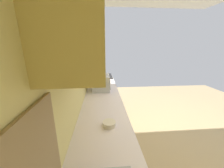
# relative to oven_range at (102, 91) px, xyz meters

# --- Properties ---
(ground_plane) EXTENTS (6.85, 6.85, 0.00)m
(ground_plane) POSITION_rel_oven_range_xyz_m (-1.70, -1.38, -0.47)
(ground_plane) COLOR tan
(wall_back) EXTENTS (4.40, 0.12, 2.83)m
(wall_back) POSITION_rel_oven_range_xyz_m (-1.70, 0.36, 0.94)
(wall_back) COLOR #E3D07A
(wall_back) RESTS_ON ground_plane
(counter_run) EXTENTS (3.51, 0.63, 0.91)m
(counter_run) POSITION_rel_oven_range_xyz_m (-2.08, 0.00, -0.02)
(counter_run) COLOR #D2B763
(counter_run) RESTS_ON ground_plane
(upper_cabinets) EXTENTS (1.97, 0.32, 0.64)m
(upper_cabinets) POSITION_rel_oven_range_xyz_m (-2.08, 0.15, 1.42)
(upper_cabinets) COLOR #D3B967
(oven_range) EXTENTS (0.67, 0.62, 1.09)m
(oven_range) POSITION_rel_oven_range_xyz_m (0.00, 0.00, 0.00)
(oven_range) COLOR #B7BABF
(oven_range) RESTS_ON ground_plane
(microwave) EXTENTS (0.46, 0.34, 0.29)m
(microwave) POSITION_rel_oven_range_xyz_m (-1.16, 0.02, 0.58)
(microwave) COLOR #B7BABF
(microwave) RESTS_ON counter_run
(bowl) EXTENTS (0.14, 0.14, 0.05)m
(bowl) POSITION_rel_oven_range_xyz_m (-2.40, -0.06, 0.47)
(bowl) COLOR silver
(bowl) RESTS_ON counter_run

